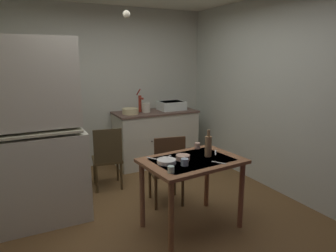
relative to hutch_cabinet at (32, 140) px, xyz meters
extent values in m
plane|color=brown|center=(1.22, -0.49, -0.95)|extent=(5.03, 5.03, 0.00)
cube|color=beige|center=(1.22, 1.57, 0.36)|extent=(3.67, 0.10, 2.63)
cube|color=beige|center=(3.06, -0.49, 0.36)|extent=(0.10, 4.13, 2.63)
cube|color=beige|center=(0.00, 0.00, -0.44)|extent=(1.09, 0.57, 1.02)
cube|color=beige|center=(0.00, 0.00, 0.61)|extent=(1.00, 0.48, 0.94)
cube|color=beige|center=(0.00, -0.03, 0.11)|extent=(0.98, 0.51, 0.02)
cube|color=beige|center=(2.00, 1.20, -0.51)|extent=(1.38, 0.60, 0.89)
cube|color=brown|center=(2.00, 1.20, -0.05)|extent=(1.41, 0.63, 0.03)
sphere|color=#2D2823|center=(1.79, 0.89, -0.46)|extent=(0.02, 0.02, 0.02)
cube|color=white|center=(2.31, 1.20, 0.04)|extent=(0.44, 0.34, 0.15)
cube|color=black|center=(2.31, 1.20, 0.11)|extent=(0.38, 0.28, 0.01)
cylinder|color=maroon|center=(1.74, 1.25, 0.11)|extent=(0.05, 0.05, 0.28)
cylinder|color=maroon|center=(1.74, 1.18, 0.21)|extent=(0.03, 0.12, 0.03)
cylinder|color=maroon|center=(1.74, 1.31, 0.30)|extent=(0.02, 0.16, 0.12)
cylinder|color=beige|center=(1.53, 1.15, 0.01)|extent=(0.26, 0.26, 0.09)
cylinder|color=beige|center=(1.82, 1.19, 0.04)|extent=(0.14, 0.14, 0.16)
cube|color=brown|center=(1.47, -0.88, -0.19)|extent=(1.08, 0.79, 0.04)
cube|color=silver|center=(1.47, -0.88, -0.17)|extent=(0.84, 0.62, 0.00)
cylinder|color=#8D5F3A|center=(1.05, -1.21, -0.58)|extent=(0.06, 0.06, 0.74)
cylinder|color=brown|center=(1.95, -1.13, -0.58)|extent=(0.06, 0.06, 0.74)
cylinder|color=brown|center=(1.00, -0.63, -0.58)|extent=(0.06, 0.06, 0.74)
cylinder|color=brown|center=(1.89, -0.55, -0.58)|extent=(0.06, 0.06, 0.74)
cube|color=#4B361E|center=(1.48, -0.23, -0.53)|extent=(0.47, 0.47, 0.03)
cube|color=#4B331F|center=(1.45, -0.41, -0.28)|extent=(0.38, 0.10, 0.47)
cylinder|color=#4B361E|center=(1.68, -0.10, -0.75)|extent=(0.04, 0.04, 0.41)
cylinder|color=#4B361E|center=(1.35, -0.03, -0.75)|extent=(0.04, 0.04, 0.41)
cylinder|color=#4B361E|center=(1.62, -0.43, -0.75)|extent=(0.04, 0.04, 0.41)
cylinder|color=#4B361E|center=(1.29, -0.37, -0.75)|extent=(0.04, 0.04, 0.41)
cube|color=#47371E|center=(0.96, 0.58, -0.54)|extent=(0.46, 0.46, 0.03)
cube|color=#433721|center=(0.93, 0.40, -0.30)|extent=(0.38, 0.08, 0.47)
cylinder|color=#47371E|center=(1.15, 0.72, -0.76)|extent=(0.04, 0.04, 0.39)
cylinder|color=#47371E|center=(0.82, 0.78, -0.76)|extent=(0.04, 0.04, 0.39)
cylinder|color=#47371E|center=(1.10, 0.39, -0.76)|extent=(0.04, 0.04, 0.39)
cylinder|color=#47371E|center=(0.76, 0.44, -0.76)|extent=(0.04, 0.04, 0.39)
cylinder|color=tan|center=(1.38, -0.85, -0.15)|extent=(0.15, 0.15, 0.05)
cylinder|color=white|center=(1.18, -0.86, -0.15)|extent=(0.20, 0.20, 0.04)
cylinder|color=#ADD1C1|center=(1.10, -1.12, -0.14)|extent=(0.06, 0.06, 0.06)
cylinder|color=#9EB2C6|center=(1.31, -1.00, -0.14)|extent=(0.08, 0.08, 0.07)
cylinder|color=tan|center=(1.73, -0.57, -0.14)|extent=(0.07, 0.07, 0.07)
cylinder|color=olive|center=(1.67, -0.87, -0.06)|extent=(0.07, 0.07, 0.22)
cylinder|color=olive|center=(1.67, -0.87, 0.08)|extent=(0.03, 0.03, 0.07)
cube|color=silver|center=(1.82, -0.80, -0.17)|extent=(0.12, 0.16, 0.00)
cube|color=beige|center=(1.66, -1.10, -0.17)|extent=(0.10, 0.14, 0.00)
cube|color=beige|center=(1.10, -0.66, -0.17)|extent=(0.08, 0.13, 0.00)
cube|color=beige|center=(1.28, -0.71, -0.17)|extent=(0.10, 0.10, 0.00)
sphere|color=#F9EFCC|center=(1.03, -0.20, 1.32)|extent=(0.08, 0.08, 0.08)
camera|label=1|loc=(-0.12, -3.48, 0.88)|focal=32.66mm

